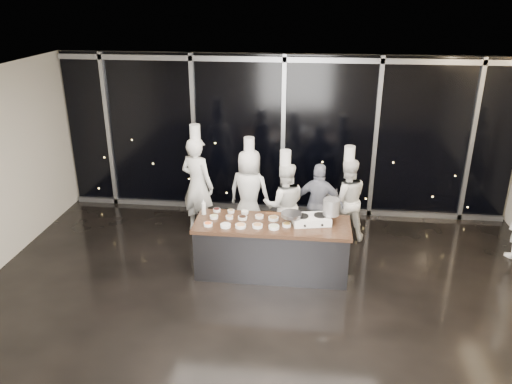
{
  "coord_description": "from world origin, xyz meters",
  "views": [
    {
      "loc": [
        0.55,
        -6.18,
        4.32
      ],
      "look_at": [
        -0.29,
        1.2,
        1.29
      ],
      "focal_mm": 35.0,
      "sensor_mm": 36.0,
      "label": 1
    }
  ],
  "objects_px": {
    "frying_pan": "(291,214)",
    "guest": "(319,204)",
    "chef_right": "(346,199)",
    "chef_left": "(249,192)",
    "chef_center": "(284,204)",
    "demo_counter": "(272,248)",
    "stove": "(311,219)",
    "chef_far_left": "(197,185)",
    "stock_pot": "(331,207)"
  },
  "relations": [
    {
      "from": "frying_pan",
      "to": "guest",
      "type": "height_order",
      "value": "guest"
    },
    {
      "from": "guest",
      "to": "chef_right",
      "type": "relative_size",
      "value": 0.85
    },
    {
      "from": "chef_left",
      "to": "chef_center",
      "type": "bearing_deg",
      "value": 167.46
    },
    {
      "from": "demo_counter",
      "to": "chef_right",
      "type": "height_order",
      "value": "chef_right"
    },
    {
      "from": "demo_counter",
      "to": "frying_pan",
      "type": "relative_size",
      "value": 4.19
    },
    {
      "from": "frying_pan",
      "to": "guest",
      "type": "distance_m",
      "value": 1.28
    },
    {
      "from": "stove",
      "to": "chef_center",
      "type": "xyz_separation_m",
      "value": [
        -0.47,
        0.95,
        -0.17
      ]
    },
    {
      "from": "stove",
      "to": "chef_right",
      "type": "relative_size",
      "value": 0.36
    },
    {
      "from": "stove",
      "to": "chef_right",
      "type": "bearing_deg",
      "value": 51.99
    },
    {
      "from": "chef_far_left",
      "to": "chef_right",
      "type": "bearing_deg",
      "value": -155.08
    },
    {
      "from": "demo_counter",
      "to": "chef_left",
      "type": "relative_size",
      "value": 1.3
    },
    {
      "from": "chef_far_left",
      "to": "guest",
      "type": "xyz_separation_m",
      "value": [
        2.25,
        -0.23,
        -0.19
      ]
    },
    {
      "from": "demo_counter",
      "to": "chef_left",
      "type": "bearing_deg",
      "value": 111.24
    },
    {
      "from": "frying_pan",
      "to": "chef_left",
      "type": "relative_size",
      "value": 0.31
    },
    {
      "from": "demo_counter",
      "to": "chef_right",
      "type": "xyz_separation_m",
      "value": [
        1.23,
        1.37,
        0.34
      ]
    },
    {
      "from": "chef_left",
      "to": "chef_right",
      "type": "relative_size",
      "value": 1.05
    },
    {
      "from": "frying_pan",
      "to": "stock_pot",
      "type": "distance_m",
      "value": 0.65
    },
    {
      "from": "chef_far_left",
      "to": "guest",
      "type": "relative_size",
      "value": 1.38
    },
    {
      "from": "chef_right",
      "to": "chef_center",
      "type": "bearing_deg",
      "value": 8.41
    },
    {
      "from": "chef_center",
      "to": "guest",
      "type": "distance_m",
      "value": 0.62
    },
    {
      "from": "stove",
      "to": "frying_pan",
      "type": "bearing_deg",
      "value": -179.38
    },
    {
      "from": "demo_counter",
      "to": "chef_far_left",
      "type": "xyz_separation_m",
      "value": [
        -1.51,
        1.37,
        0.5
      ]
    },
    {
      "from": "stock_pot",
      "to": "chef_right",
      "type": "bearing_deg",
      "value": 75.67
    },
    {
      "from": "chef_left",
      "to": "guest",
      "type": "bearing_deg",
      "value": -173.98
    },
    {
      "from": "stock_pot",
      "to": "chef_left",
      "type": "bearing_deg",
      "value": 138.98
    },
    {
      "from": "demo_counter",
      "to": "stove",
      "type": "distance_m",
      "value": 0.8
    },
    {
      "from": "demo_counter",
      "to": "guest",
      "type": "xyz_separation_m",
      "value": [
        0.74,
        1.15,
        0.3
      ]
    },
    {
      "from": "chef_right",
      "to": "guest",
      "type": "bearing_deg",
      "value": 14.85
    },
    {
      "from": "chef_left",
      "to": "chef_right",
      "type": "xyz_separation_m",
      "value": [
        1.77,
        -0.02,
        -0.05
      ]
    },
    {
      "from": "demo_counter",
      "to": "chef_far_left",
      "type": "height_order",
      "value": "chef_far_left"
    },
    {
      "from": "demo_counter",
      "to": "chef_left",
      "type": "height_order",
      "value": "chef_left"
    },
    {
      "from": "stove",
      "to": "stock_pot",
      "type": "height_order",
      "value": "stock_pot"
    },
    {
      "from": "stove",
      "to": "frying_pan",
      "type": "distance_m",
      "value": 0.34
    },
    {
      "from": "frying_pan",
      "to": "stove",
      "type": "bearing_deg",
      "value": 0.62
    },
    {
      "from": "stove",
      "to": "demo_counter",
      "type": "bearing_deg",
      "value": 173.51
    },
    {
      "from": "guest",
      "to": "chef_right",
      "type": "xyz_separation_m",
      "value": [
        0.49,
        0.22,
        0.03
      ]
    },
    {
      "from": "frying_pan",
      "to": "chef_center",
      "type": "distance_m",
      "value": 1.07
    },
    {
      "from": "stove",
      "to": "chef_right",
      "type": "height_order",
      "value": "chef_right"
    },
    {
      "from": "demo_counter",
      "to": "chef_right",
      "type": "bearing_deg",
      "value": 48.06
    },
    {
      "from": "demo_counter",
      "to": "chef_far_left",
      "type": "distance_m",
      "value": 2.1
    },
    {
      "from": "stove",
      "to": "stock_pot",
      "type": "xyz_separation_m",
      "value": [
        0.31,
        0.06,
        0.2
      ]
    },
    {
      "from": "chef_left",
      "to": "chef_center",
      "type": "xyz_separation_m",
      "value": [
        0.67,
        -0.38,
        -0.05
      ]
    },
    {
      "from": "frying_pan",
      "to": "chef_far_left",
      "type": "xyz_separation_m",
      "value": [
        -1.8,
        1.39,
        -0.12
      ]
    },
    {
      "from": "stove",
      "to": "chef_far_left",
      "type": "distance_m",
      "value": 2.49
    },
    {
      "from": "frying_pan",
      "to": "chef_right",
      "type": "relative_size",
      "value": 0.33
    },
    {
      "from": "demo_counter",
      "to": "stock_pot",
      "type": "bearing_deg",
      "value": 7.68
    },
    {
      "from": "stock_pot",
      "to": "chef_right",
      "type": "height_order",
      "value": "chef_right"
    },
    {
      "from": "stock_pot",
      "to": "chef_right",
      "type": "distance_m",
      "value": 1.34
    },
    {
      "from": "chef_left",
      "to": "guest",
      "type": "xyz_separation_m",
      "value": [
        1.28,
        -0.24,
        -0.08
      ]
    },
    {
      "from": "frying_pan",
      "to": "chef_left",
      "type": "distance_m",
      "value": 1.64
    }
  ]
}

